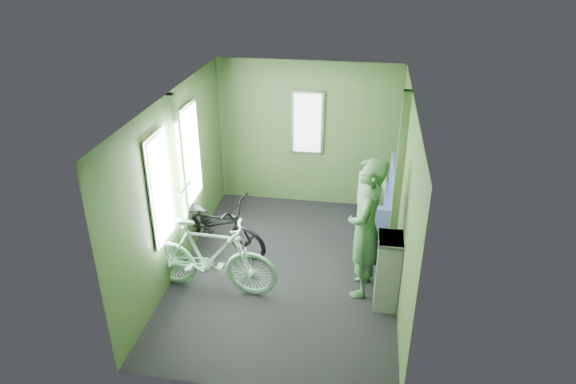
{
  "coord_description": "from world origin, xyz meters",
  "views": [
    {
      "loc": [
        0.9,
        -5.46,
        3.94
      ],
      "look_at": [
        0.0,
        0.1,
        1.1
      ],
      "focal_mm": 32.0,
      "sensor_mm": 36.0,
      "label": 1
    }
  ],
  "objects_px": {
    "bicycle_mint": "(212,290)",
    "passenger": "(366,228)",
    "waste_box": "(388,271)",
    "bench_seat": "(378,206)",
    "bicycle_black": "(215,249)"
  },
  "relations": [
    {
      "from": "passenger",
      "to": "waste_box",
      "type": "relative_size",
      "value": 1.91
    },
    {
      "from": "bicycle_mint",
      "to": "waste_box",
      "type": "xyz_separation_m",
      "value": [
        2.1,
        0.09,
        0.46
      ]
    },
    {
      "from": "passenger",
      "to": "bicycle_mint",
      "type": "bearing_deg",
      "value": -73.83
    },
    {
      "from": "passenger",
      "to": "bench_seat",
      "type": "distance_m",
      "value": 1.81
    },
    {
      "from": "bicycle_mint",
      "to": "bench_seat",
      "type": "bearing_deg",
      "value": -41.12
    },
    {
      "from": "bicycle_black",
      "to": "bench_seat",
      "type": "relative_size",
      "value": 1.71
    },
    {
      "from": "bicycle_black",
      "to": "waste_box",
      "type": "bearing_deg",
      "value": -87.08
    },
    {
      "from": "waste_box",
      "to": "bicycle_mint",
      "type": "bearing_deg",
      "value": -177.64
    },
    {
      "from": "bicycle_black",
      "to": "bicycle_mint",
      "type": "height_order",
      "value": "bicycle_mint"
    },
    {
      "from": "passenger",
      "to": "bench_seat",
      "type": "bearing_deg",
      "value": -179.24
    },
    {
      "from": "bicycle_black",
      "to": "bench_seat",
      "type": "height_order",
      "value": "bench_seat"
    },
    {
      "from": "bicycle_mint",
      "to": "bench_seat",
      "type": "distance_m",
      "value": 2.84
    },
    {
      "from": "bicycle_mint",
      "to": "passenger",
      "type": "xyz_separation_m",
      "value": [
        1.82,
        0.31,
        0.88
      ]
    },
    {
      "from": "waste_box",
      "to": "passenger",
      "type": "bearing_deg",
      "value": 142.24
    },
    {
      "from": "passenger",
      "to": "bench_seat",
      "type": "height_order",
      "value": "passenger"
    }
  ]
}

